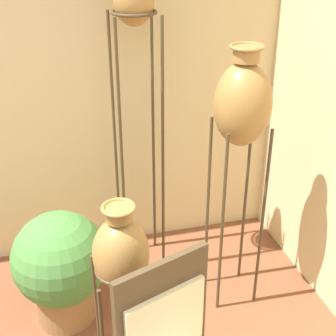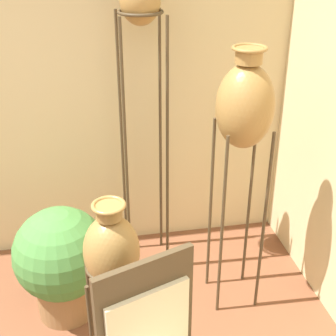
{
  "view_description": "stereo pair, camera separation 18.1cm",
  "coord_description": "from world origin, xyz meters",
  "px_view_note": "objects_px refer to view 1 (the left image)",
  "views": [
    {
      "loc": [
        0.4,
        -1.08,
        2.26
      ],
      "look_at": [
        1.01,
        1.22,
        1.03
      ],
      "focal_mm": 50.0,
      "sensor_mm": 36.0,
      "label": 1
    },
    {
      "loc": [
        0.57,
        -1.12,
        2.26
      ],
      "look_at": [
        1.01,
        1.22,
        1.03
      ],
      "focal_mm": 50.0,
      "sensor_mm": 36.0,
      "label": 2
    }
  ],
  "objects_px": {
    "vase_stand_tall": "(134,21)",
    "vase_stand_medium": "(243,107)",
    "potted_plant": "(61,265)",
    "vase_stand_short": "(121,256)"
  },
  "relations": [
    {
      "from": "vase_stand_tall",
      "to": "vase_stand_medium",
      "type": "distance_m",
      "value": 0.83
    },
    {
      "from": "potted_plant",
      "to": "vase_stand_short",
      "type": "bearing_deg",
      "value": -63.98
    },
    {
      "from": "vase_stand_tall",
      "to": "potted_plant",
      "type": "height_order",
      "value": "vase_stand_tall"
    },
    {
      "from": "vase_stand_medium",
      "to": "potted_plant",
      "type": "bearing_deg",
      "value": 177.6
    },
    {
      "from": "vase_stand_tall",
      "to": "vase_stand_medium",
      "type": "xyz_separation_m",
      "value": [
        0.51,
        -0.51,
        -0.41
      ]
    },
    {
      "from": "vase_stand_tall",
      "to": "potted_plant",
      "type": "bearing_deg",
      "value": -142.24
    },
    {
      "from": "vase_stand_short",
      "to": "vase_stand_medium",
      "type": "bearing_deg",
      "value": 34.18
    },
    {
      "from": "vase_stand_short",
      "to": "potted_plant",
      "type": "relative_size",
      "value": 1.52
    },
    {
      "from": "vase_stand_medium",
      "to": "potted_plant",
      "type": "height_order",
      "value": "vase_stand_medium"
    },
    {
      "from": "vase_stand_short",
      "to": "potted_plant",
      "type": "height_order",
      "value": "vase_stand_short"
    }
  ]
}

